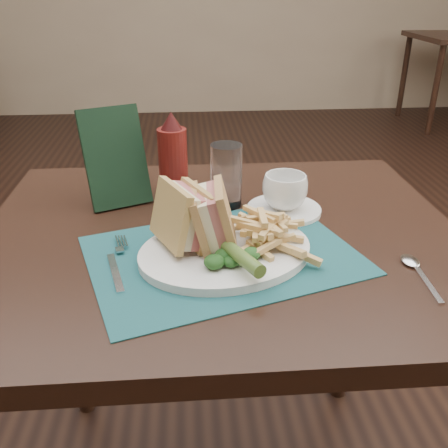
# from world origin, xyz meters

# --- Properties ---
(floor) EXTENTS (7.00, 7.00, 0.00)m
(floor) POSITION_xyz_m (0.00, 0.00, 0.00)
(floor) COLOR black
(floor) RESTS_ON ground
(wall_back) EXTENTS (6.00, 0.00, 6.00)m
(wall_back) POSITION_xyz_m (0.00, 3.50, 0.00)
(wall_back) COLOR tan
(wall_back) RESTS_ON ground
(table_main) EXTENTS (0.90, 0.75, 0.75)m
(table_main) POSITION_xyz_m (0.00, -0.50, 0.38)
(table_main) COLOR black
(table_main) RESTS_ON ground
(placemat) EXTENTS (0.52, 0.44, 0.00)m
(placemat) POSITION_xyz_m (-0.00, -0.59, 0.75)
(placemat) COLOR #194C50
(placemat) RESTS_ON table_main
(plate) EXTENTS (0.36, 0.33, 0.01)m
(plate) POSITION_xyz_m (0.00, -0.59, 0.76)
(plate) COLOR white
(plate) RESTS_ON placemat
(sandwich_half_a) EXTENTS (0.12, 0.13, 0.11)m
(sandwich_half_a) POSITION_xyz_m (-0.09, -0.58, 0.82)
(sandwich_half_a) COLOR tan
(sandwich_half_a) RESTS_ON plate
(sandwich_half_b) EXTENTS (0.08, 0.11, 0.11)m
(sandwich_half_b) POSITION_xyz_m (-0.04, -0.58, 0.82)
(sandwich_half_b) COLOR tan
(sandwich_half_b) RESTS_ON plate
(kale_garnish) EXTENTS (0.11, 0.08, 0.03)m
(kale_garnish) POSITION_xyz_m (0.01, -0.64, 0.78)
(kale_garnish) COLOR #173D16
(kale_garnish) RESTS_ON plate
(pickle_spear) EXTENTS (0.07, 0.12, 0.03)m
(pickle_spear) POSITION_xyz_m (0.02, -0.66, 0.79)
(pickle_spear) COLOR #466526
(pickle_spear) RESTS_ON plate
(fries_pile) EXTENTS (0.18, 0.20, 0.06)m
(fries_pile) POSITION_xyz_m (0.07, -0.58, 0.80)
(fries_pile) COLOR tan
(fries_pile) RESTS_ON plate
(fork) EXTENTS (0.08, 0.17, 0.01)m
(fork) POSITION_xyz_m (-0.18, -0.61, 0.76)
(fork) COLOR silver
(fork) RESTS_ON placemat
(spoon) EXTENTS (0.04, 0.15, 0.01)m
(spoon) POSITION_xyz_m (0.31, -0.68, 0.76)
(spoon) COLOR silver
(spoon) RESTS_ON table_main
(saucer) EXTENTS (0.17, 0.17, 0.01)m
(saucer) POSITION_xyz_m (0.13, -0.42, 0.76)
(saucer) COLOR white
(saucer) RESTS_ON table_main
(coffee_cup) EXTENTS (0.13, 0.13, 0.07)m
(coffee_cup) POSITION_xyz_m (0.13, -0.42, 0.80)
(coffee_cup) COLOR white
(coffee_cup) RESTS_ON saucer
(drinking_glass) EXTENTS (0.07, 0.07, 0.13)m
(drinking_glass) POSITION_xyz_m (0.02, -0.38, 0.81)
(drinking_glass) COLOR white
(drinking_glass) RESTS_ON table_main
(ketchup_bottle) EXTENTS (0.08, 0.08, 0.19)m
(ketchup_bottle) POSITION_xyz_m (-0.09, -0.33, 0.84)
(ketchup_bottle) COLOR #5E1310
(ketchup_bottle) RESTS_ON table_main
(check_presenter) EXTENTS (0.14, 0.12, 0.20)m
(check_presenter) POSITION_xyz_m (-0.21, -0.35, 0.85)
(check_presenter) COLOR black
(check_presenter) RESTS_ON table_main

